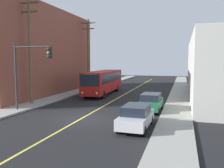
# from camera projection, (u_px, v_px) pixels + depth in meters

# --- Properties ---
(ground_plane) EXTENTS (120.00, 120.00, 0.00)m
(ground_plane) POSITION_uv_depth(u_px,v_px,m) (81.00, 119.00, 19.48)
(ground_plane) COLOR black
(sidewalk_left) EXTENTS (2.50, 90.00, 0.15)m
(sidewalk_left) POSITION_uv_depth(u_px,v_px,m) (60.00, 97.00, 31.06)
(sidewalk_left) COLOR gray
(sidewalk_left) RESTS_ON ground
(sidewalk_right) EXTENTS (2.50, 90.00, 0.15)m
(sidewalk_right) POSITION_uv_depth(u_px,v_px,m) (178.00, 102.00, 27.00)
(sidewalk_right) COLOR gray
(sidewalk_right) RESTS_ON ground
(lane_stripe_center) EXTENTS (0.16, 60.00, 0.01)m
(lane_stripe_center) POSITION_uv_depth(u_px,v_px,m) (125.00, 94.00, 33.82)
(lane_stripe_center) COLOR #D8CC4C
(lane_stripe_center) RESTS_ON ground
(building_left_brick) EXTENTS (10.00, 22.87, 11.65)m
(building_left_brick) POSITION_uv_depth(u_px,v_px,m) (27.00, 52.00, 34.53)
(building_left_brick) COLOR brown
(building_left_brick) RESTS_ON ground
(city_bus) EXTENTS (3.07, 12.24, 3.20)m
(city_bus) POSITION_uv_depth(u_px,v_px,m) (104.00, 81.00, 34.15)
(city_bus) COLOR maroon
(city_bus) RESTS_ON ground
(parked_car_silver) EXTENTS (1.92, 4.45, 1.62)m
(parked_car_silver) POSITION_uv_depth(u_px,v_px,m) (136.00, 116.00, 16.61)
(parked_car_silver) COLOR #B7B7BC
(parked_car_silver) RESTS_ON ground
(parked_car_green) EXTENTS (1.89, 4.44, 1.62)m
(parked_car_green) POSITION_uv_depth(u_px,v_px,m) (151.00, 102.00, 22.50)
(parked_car_green) COLOR #196038
(parked_car_green) RESTS_ON ground
(utility_pole_near) EXTENTS (2.40, 0.28, 10.97)m
(utility_pole_near) POSITION_uv_depth(u_px,v_px,m) (30.00, 46.00, 25.38)
(utility_pole_near) COLOR brown
(utility_pole_near) RESTS_ON sidewalk_left
(utility_pole_mid) EXTENTS (2.40, 0.28, 11.06)m
(utility_pole_mid) POSITION_uv_depth(u_px,v_px,m) (88.00, 51.00, 39.25)
(utility_pole_mid) COLOR brown
(utility_pole_mid) RESTS_ON sidewalk_left
(traffic_signal_left_corner) EXTENTS (3.75, 0.48, 6.00)m
(traffic_signal_left_corner) POSITION_uv_depth(u_px,v_px,m) (30.00, 64.00, 21.81)
(traffic_signal_left_corner) COLOR #2D2D33
(traffic_signal_left_corner) RESTS_ON sidewalk_left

